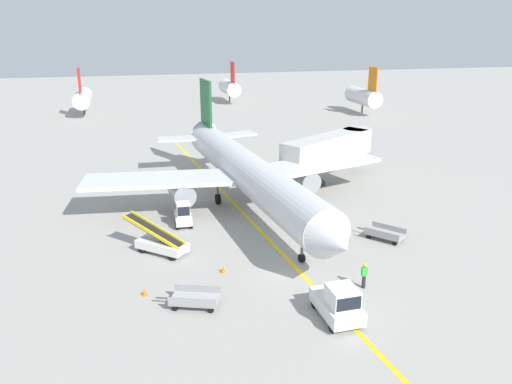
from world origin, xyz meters
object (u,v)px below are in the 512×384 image
at_px(belt_loader_forward_hold, 160,243).
at_px(baggage_cart_loaded, 385,234).
at_px(ground_crew_wing_walker, 344,231).
at_px(baggage_cart_empty_trailing, 195,299).
at_px(safety_cone_nose_left, 182,192).
at_px(airliner, 245,170).
at_px(baggage_tug_near_wing, 183,215).
at_px(ground_crew_marshaller, 364,275).
at_px(pushback_tug, 339,303).
at_px(safety_cone_nose_right, 145,292).
at_px(jet_bridge, 334,146).
at_px(safety_cone_wingtip_left, 223,269).

height_order(belt_loader_forward_hold, baggage_cart_loaded, belt_loader_forward_hold).
height_order(belt_loader_forward_hold, ground_crew_wing_walker, belt_loader_forward_hold).
xyz_separation_m(baggage_cart_loaded, baggage_cart_empty_trailing, (-15.50, -5.96, 0.00)).
height_order(baggage_cart_empty_trailing, safety_cone_nose_left, baggage_cart_empty_trailing).
relative_size(airliner, baggage_tug_near_wing, 14.49).
height_order(airliner, safety_cone_nose_left, airliner).
distance_m(ground_crew_marshaller, safety_cone_nose_left, 23.12).
xyz_separation_m(pushback_tug, safety_cone_nose_left, (-5.87, 24.20, -0.77)).
distance_m(pushback_tug, safety_cone_nose_left, 24.92).
bearing_deg(baggage_tug_near_wing, safety_cone_nose_right, -108.81).
height_order(jet_bridge, safety_cone_wingtip_left, jet_bridge).
height_order(jet_bridge, pushback_tug, jet_bridge).
distance_m(jet_bridge, safety_cone_nose_left, 16.75).
height_order(airliner, baggage_tug_near_wing, airliner).
distance_m(pushback_tug, safety_cone_wingtip_left, 8.83).
distance_m(ground_crew_marshaller, safety_cone_wingtip_left, 9.21).
xyz_separation_m(baggage_tug_near_wing, ground_crew_wing_walker, (11.35, -6.36, -0.02)).
distance_m(airliner, baggage_tug_near_wing, 7.32).
distance_m(pushback_tug, ground_crew_wing_walker, 10.71).
bearing_deg(airliner, jet_bridge, 29.25).
bearing_deg(baggage_tug_near_wing, belt_loader_forward_hold, -114.73).
height_order(pushback_tug, safety_cone_nose_right, pushback_tug).
height_order(pushback_tug, safety_cone_wingtip_left, pushback_tug).
bearing_deg(baggage_cart_loaded, pushback_tug, -130.45).
bearing_deg(belt_loader_forward_hold, airliner, 44.31).
distance_m(baggage_tug_near_wing, safety_cone_wingtip_left, 9.05).
xyz_separation_m(baggage_cart_loaded, safety_cone_nose_right, (-18.29, -3.95, -0.25)).
bearing_deg(ground_crew_wing_walker, baggage_tug_near_wing, 150.74).
distance_m(pushback_tug, baggage_cart_empty_trailing, 8.28).
bearing_deg(airliner, safety_cone_nose_left, 136.66).
distance_m(baggage_tug_near_wing, ground_crew_wing_walker, 13.01).
relative_size(jet_bridge, safety_cone_nose_left, 27.86).
bearing_deg(jet_bridge, safety_cone_wingtip_left, -130.35).
bearing_deg(safety_cone_nose_left, belt_loader_forward_hold, -103.24).
distance_m(ground_crew_wing_walker, safety_cone_nose_left, 17.95).
bearing_deg(baggage_tug_near_wing, ground_crew_marshaller, -53.60).
bearing_deg(safety_cone_nose_right, baggage_cart_loaded, 12.20).
distance_m(pushback_tug, baggage_cart_loaded, 12.25).
bearing_deg(jet_bridge, belt_loader_forward_hold, -143.61).
bearing_deg(belt_loader_forward_hold, safety_cone_wingtip_left, -47.42).
relative_size(baggage_tug_near_wing, ground_crew_wing_walker, 1.43).
bearing_deg(baggage_cart_loaded, safety_cone_nose_right, -167.80).
bearing_deg(jet_bridge, safety_cone_nose_left, -175.30).
height_order(baggage_cart_loaded, safety_cone_wingtip_left, baggage_cart_loaded).
bearing_deg(jet_bridge, safety_cone_nose_right, -135.91).
bearing_deg(safety_cone_wingtip_left, belt_loader_forward_hold, 132.58).
bearing_deg(airliner, safety_cone_nose_right, -124.78).
xyz_separation_m(airliner, belt_loader_forward_hold, (-8.25, -8.06, -2.64)).
bearing_deg(baggage_cart_loaded, safety_cone_wingtip_left, -170.56).
bearing_deg(ground_crew_marshaller, baggage_cart_loaded, 52.46).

